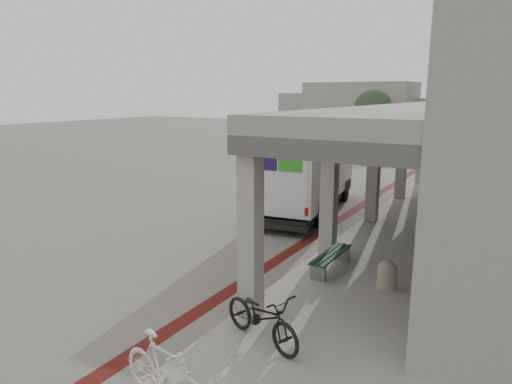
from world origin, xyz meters
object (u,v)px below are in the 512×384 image
Objects in this scene: utility_cabinet at (425,234)px; bicycle_black at (262,317)px; bicycle_cream at (165,372)px; bench at (331,258)px; fedex_truck at (307,171)px.

bicycle_black is (-1.49, -6.48, 0.01)m from utility_cabinet.
bicycle_black is 2.15m from bicycle_cream.
bicycle_black reaches higher than bench.
fedex_truck is 11.69m from bicycle_cream.
fedex_truck is 3.92× the size of bench.
bicycle_black is at bearing -78.00° from fedex_truck.
utility_cabinet is 0.55× the size of bicycle_cream.
fedex_truck is 4.14× the size of bicycle_cream.
bicycle_cream is (-0.31, -2.12, 0.04)m from bicycle_black.
bicycle_cream reaches higher than bench.
bench is 1.05× the size of bicycle_cream.
bench is (3.11, -5.35, -1.14)m from fedex_truck.
bicycle_black is at bearing -91.43° from utility_cabinet.
fedex_truck is 7.57× the size of utility_cabinet.
utility_cabinet is at bearing 58.77° from bench.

